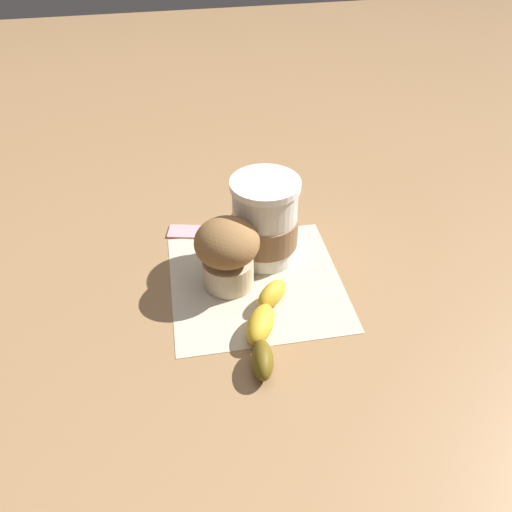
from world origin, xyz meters
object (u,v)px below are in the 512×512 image
object	(u,v)px
coffee_cup	(265,222)
muffin	(227,251)
banana	(265,325)
sugar_packet	(184,231)

from	to	relation	value
coffee_cup	muffin	size ratio (longest dim) A/B	1.24
coffee_cup	banana	size ratio (longest dim) A/B	0.79
sugar_packet	coffee_cup	bearing A→B (deg)	53.47
banana	muffin	bearing A→B (deg)	-164.90
muffin	sugar_packet	world-z (taller)	muffin
muffin	sugar_packet	size ratio (longest dim) A/B	2.01
muffin	sugar_packet	bearing A→B (deg)	-159.82
coffee_cup	muffin	world-z (taller)	coffee_cup
coffee_cup	sugar_packet	size ratio (longest dim) A/B	2.49
coffee_cup	banana	bearing A→B (deg)	-12.91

